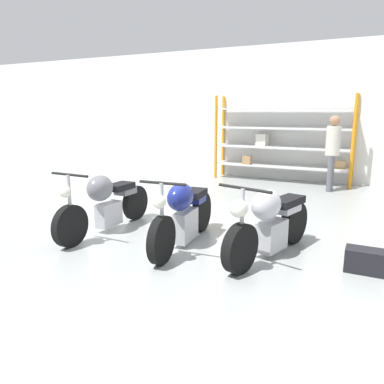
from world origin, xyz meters
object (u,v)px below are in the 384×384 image
(toolbox, at_px, (365,261))
(motorcycle_blue, at_px, (184,213))
(motorcycle_grey, at_px, (106,202))
(motorcycle_silver, at_px, (270,222))
(person_browsing, at_px, (333,147))
(shelving_rack, at_px, (281,139))

(toolbox, bearing_deg, motorcycle_blue, -176.67)
(motorcycle_grey, relative_size, toolbox, 4.84)
(motorcycle_grey, distance_m, motorcycle_silver, 2.57)
(motorcycle_blue, height_order, motorcycle_silver, motorcycle_blue)
(motorcycle_silver, bearing_deg, motorcycle_blue, -69.02)
(motorcycle_blue, relative_size, person_browsing, 1.16)
(person_browsing, bearing_deg, motorcycle_blue, 75.13)
(shelving_rack, height_order, person_browsing, shelving_rack)
(motorcycle_blue, xyz_separation_m, person_browsing, (1.42, 4.78, 0.57))
(shelving_rack, xyz_separation_m, person_browsing, (1.39, -0.79, -0.09))
(shelving_rack, distance_m, motorcycle_silver, 5.60)
(shelving_rack, relative_size, motorcycle_blue, 1.78)
(motorcycle_grey, bearing_deg, shelving_rack, 167.10)
(motorcycle_grey, bearing_deg, motorcycle_blue, 90.97)
(motorcycle_grey, bearing_deg, toolbox, 93.28)
(shelving_rack, relative_size, person_browsing, 2.06)
(motorcycle_silver, height_order, person_browsing, person_browsing)
(shelving_rack, bearing_deg, motorcycle_blue, -90.35)
(motorcycle_blue, distance_m, motorcycle_silver, 1.20)
(motorcycle_blue, bearing_deg, toolbox, 88.97)
(motorcycle_grey, xyz_separation_m, motorcycle_blue, (1.37, -0.01, -0.00))
(shelving_rack, bearing_deg, motorcycle_grey, -104.21)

